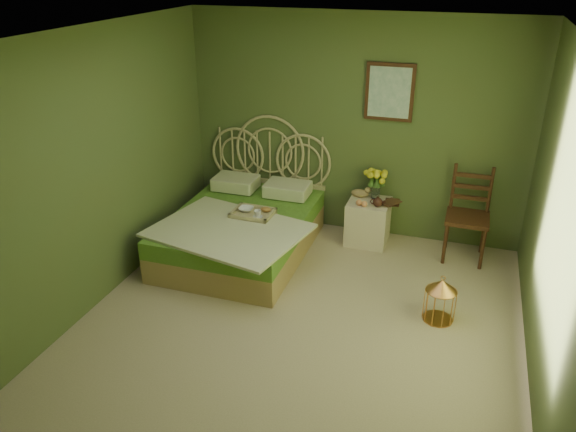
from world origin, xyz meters
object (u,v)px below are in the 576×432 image
(bed, at_px, (243,227))
(chair, at_px, (469,208))
(birdcage, at_px, (440,300))
(nightstand, at_px, (369,215))

(bed, relative_size, chair, 2.09)
(chair, xyz_separation_m, birdcage, (-0.16, -1.39, -0.37))
(nightstand, xyz_separation_m, chair, (1.10, 0.02, 0.23))
(nightstand, bearing_deg, bed, -153.14)
(bed, xyz_separation_m, birdcage, (2.27, -0.70, -0.09))
(bed, height_order, nightstand, bed)
(nightstand, height_order, chair, chair)
(chair, bearing_deg, birdcage, -96.26)
(chair, bearing_deg, nightstand, -178.58)
(bed, height_order, chair, bed)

